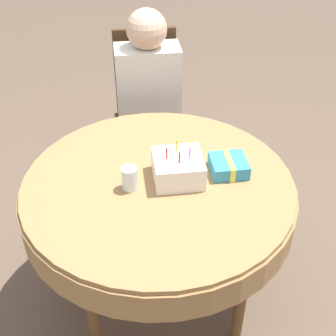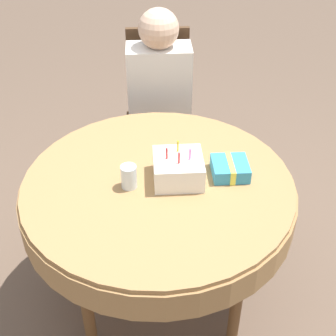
% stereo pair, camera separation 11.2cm
% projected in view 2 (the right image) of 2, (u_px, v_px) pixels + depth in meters
% --- Properties ---
extents(ground_plane, '(12.00, 12.00, 0.00)m').
position_uv_depth(ground_plane, '(160.00, 292.00, 2.37)').
color(ground_plane, brown).
extents(dining_table, '(1.15, 1.15, 0.72)m').
position_uv_depth(dining_table, '(158.00, 197.00, 1.99)').
color(dining_table, '#9E7547').
rests_on(dining_table, ground_plane).
extents(chair, '(0.40, 0.40, 0.99)m').
position_uv_depth(chair, '(159.00, 111.00, 2.80)').
color(chair, '#4C331E').
rests_on(chair, ground_plane).
extents(person, '(0.35, 0.30, 1.16)m').
position_uv_depth(person, '(160.00, 91.00, 2.61)').
color(person, '#DBB293').
rests_on(person, ground_plane).
extents(birthday_cake, '(0.20, 0.20, 0.16)m').
position_uv_depth(birthday_cake, '(178.00, 169.00, 1.92)').
color(birthday_cake, white).
rests_on(birthday_cake, dining_table).
extents(drinking_glass, '(0.06, 0.06, 0.10)m').
position_uv_depth(drinking_glass, '(129.00, 177.00, 1.88)').
color(drinking_glass, silver).
rests_on(drinking_glass, dining_table).
extents(gift_box, '(0.15, 0.16, 0.07)m').
position_uv_depth(gift_box, '(230.00, 168.00, 1.96)').
color(gift_box, teal).
rests_on(gift_box, dining_table).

